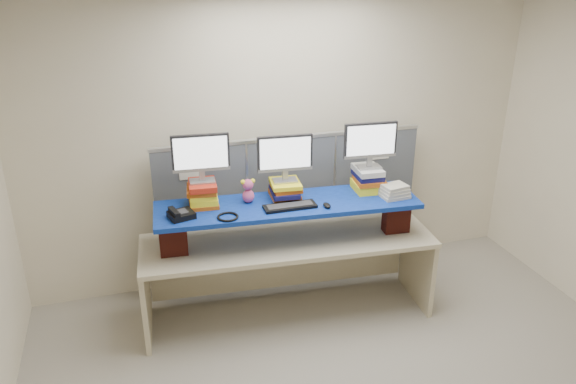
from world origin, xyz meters
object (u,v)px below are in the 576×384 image
object	(u,v)px
monitor_left	(201,155)
keyboard	(290,206)
blue_board	(288,205)
monitor_center	(285,156)
desk_phone	(180,214)
desk	(288,255)
monitor_right	(370,142)

from	to	relation	value
monitor_left	keyboard	xyz separation A→B (m)	(0.68, -0.28, -0.43)
blue_board	keyboard	world-z (taller)	keyboard
monitor_center	desk_phone	xyz separation A→B (m)	(-0.92, -0.15, -0.35)
monitor_left	desk_phone	size ratio (longest dim) A/B	2.06
blue_board	monitor_center	bearing A→B (deg)	90.08
keyboard	monitor_center	bearing A→B (deg)	84.01
blue_board	monitor_left	distance (m)	0.85
keyboard	desk_phone	distance (m)	0.90
blue_board	desk_phone	bearing A→B (deg)	-173.47
monitor_left	monitor_center	xyz separation A→B (m)	(0.70, -0.06, -0.05)
desk	monitor_center	world-z (taller)	monitor_center
desk	monitor_right	xyz separation A→B (m)	(0.76, 0.06, 0.95)
monitor_right	keyboard	size ratio (longest dim) A/B	1.06
desk	monitor_left	bearing A→B (deg)	170.44
desk	monitor_left	distance (m)	1.18
desk	blue_board	bearing A→B (deg)	4.50
monitor_right	keyboard	world-z (taller)	monitor_right
monitor_center	desk_phone	world-z (taller)	monitor_center
monitor_center	monitor_right	distance (m)	0.76
blue_board	monitor_left	xyz separation A→B (m)	(-0.69, 0.17, 0.46)
blue_board	monitor_right	world-z (taller)	monitor_right
monitor_left	monitor_center	bearing A→B (deg)	-0.00
blue_board	monitor_right	distance (m)	0.90
desk	monitor_right	bearing A→B (deg)	8.89
monitor_right	desk_phone	size ratio (longest dim) A/B	2.06
desk	desk_phone	xyz separation A→B (m)	(-0.91, -0.03, 0.54)
desk	monitor_center	distance (m)	0.90
blue_board	desk_phone	distance (m)	0.91
monitor_center	monitor_right	size ratio (longest dim) A/B	1.00
monitor_center	monitor_right	world-z (taller)	monitor_right
blue_board	keyboard	size ratio (longest dim) A/B	5.06
blue_board	monitor_center	size ratio (longest dim) A/B	4.75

